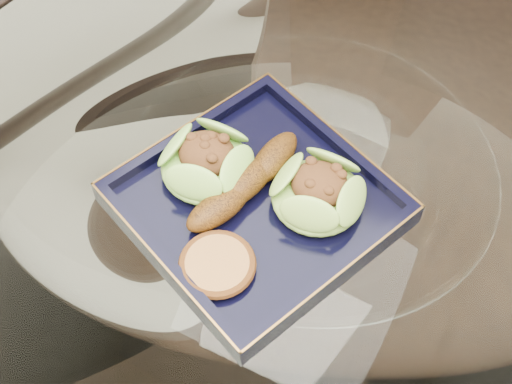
% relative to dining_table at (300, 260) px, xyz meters
% --- Properties ---
extents(dining_table, '(1.13, 1.13, 0.77)m').
position_rel_dining_table_xyz_m(dining_table, '(0.00, 0.00, 0.00)').
color(dining_table, white).
rests_on(dining_table, ground).
extents(dining_chair, '(0.54, 0.54, 0.95)m').
position_rel_dining_table_xyz_m(dining_chair, '(-0.01, 0.45, -0.07)').
color(dining_chair, black).
rests_on(dining_chair, ground).
extents(navy_plate, '(0.35, 0.35, 0.02)m').
position_rel_dining_table_xyz_m(navy_plate, '(-0.04, -0.05, 0.17)').
color(navy_plate, black).
rests_on(navy_plate, dining_table).
extents(lettuce_wrap_left, '(0.14, 0.14, 0.04)m').
position_rel_dining_table_xyz_m(lettuce_wrap_left, '(-0.11, -0.04, 0.20)').
color(lettuce_wrap_left, '#6AA830').
rests_on(lettuce_wrap_left, navy_plate).
extents(lettuce_wrap_right, '(0.14, 0.14, 0.04)m').
position_rel_dining_table_xyz_m(lettuce_wrap_right, '(0.02, -0.02, 0.20)').
color(lettuce_wrap_right, '#5F902A').
rests_on(lettuce_wrap_right, navy_plate).
extents(roasted_plantain, '(0.08, 0.18, 0.03)m').
position_rel_dining_table_xyz_m(roasted_plantain, '(-0.06, -0.04, 0.20)').
color(roasted_plantain, '#5C3209').
rests_on(roasted_plantain, navy_plate).
extents(crumb_patty, '(0.09, 0.09, 0.01)m').
position_rel_dining_table_xyz_m(crumb_patty, '(-0.04, -0.15, 0.19)').
color(crumb_patty, '#A26A36').
rests_on(crumb_patty, navy_plate).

